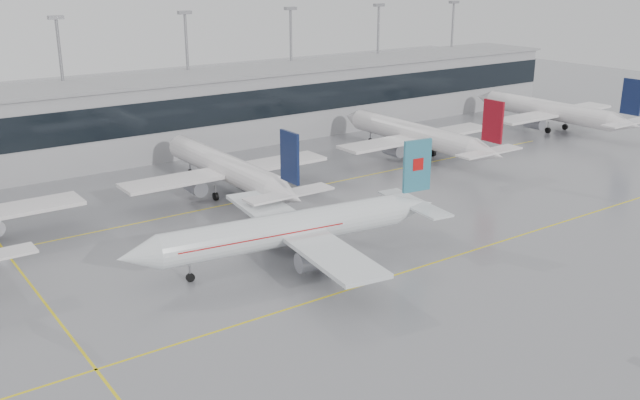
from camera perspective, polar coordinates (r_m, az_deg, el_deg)
ground at (r=72.74m, az=5.53°, el=-6.15°), size 320.00×320.00×0.00m
taxi_line_main at (r=72.74m, az=5.53°, el=-6.15°), size 120.00×0.25×0.01m
taxi_line_north at (r=95.77m, az=-6.26°, el=-0.11°), size 120.00×0.25×0.01m
taxi_line_cross at (r=72.58m, az=-21.32°, el=-7.45°), size 0.25×60.00×0.01m
terminal at (r=122.36m, az=-13.81°, el=6.39°), size 180.00×15.00×12.00m
terminal_glass at (r=115.21m, az=-12.43°, el=6.55°), size 180.00×0.20×5.00m
terminal_roof at (r=121.31m, az=-14.03°, el=9.26°), size 182.00×16.00×0.40m
light_masts at (r=126.70m, az=-15.11°, el=10.06°), size 156.40×1.00×22.60m
air_canada_jet at (r=75.11m, az=-1.96°, el=-2.26°), size 36.59×29.48×11.49m
parked_jet_c at (r=97.80m, az=-7.40°, el=2.51°), size 29.64×36.96×11.72m
parked_jet_d at (r=117.76m, az=7.79°, el=5.17°), size 29.64×36.96×11.72m
parked_jet_e at (r=143.60m, az=18.14°, el=6.77°), size 29.64×36.96×11.72m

